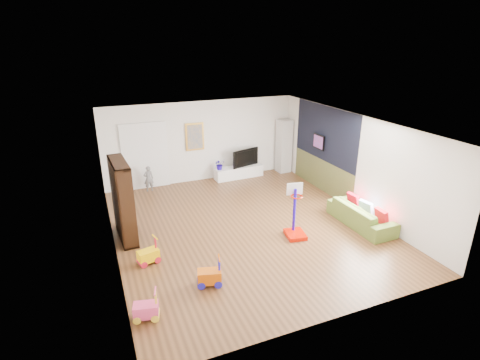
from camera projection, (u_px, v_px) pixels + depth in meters
name	position (u px, v px, depth m)	size (l,w,h in m)	color
floor	(246.00, 226.00, 9.76)	(6.50, 7.50, 0.00)	brown
ceiling	(246.00, 124.00, 8.80)	(6.50, 7.50, 0.00)	white
wall_back	(202.00, 142.00, 12.52)	(6.50, 0.00, 2.70)	silver
wall_front	(338.00, 253.00, 6.04)	(6.50, 0.00, 2.70)	white
wall_left	(109.00, 198.00, 8.12)	(0.00, 7.50, 2.70)	white
wall_right	(353.00, 162.00, 10.44)	(0.00, 7.50, 2.70)	white
navy_accent	(325.00, 134.00, 11.47)	(0.01, 3.20, 1.70)	black
olive_wainscot	(322.00, 175.00, 11.95)	(0.01, 3.20, 1.00)	brown
doorway	(145.00, 157.00, 11.91)	(1.45, 0.06, 2.10)	white
painting_back	(195.00, 137.00, 12.32)	(0.62, 0.06, 0.92)	gold
artwork_right	(319.00, 142.00, 11.72)	(0.04, 0.56, 0.46)	#7F3F8C
media_console	(239.00, 172.00, 13.10)	(1.73, 0.43, 0.40)	white
tall_cabinet	(284.00, 146.00, 13.45)	(0.45, 0.45, 1.91)	silver
bookshelf	(123.00, 201.00, 8.89)	(0.35, 1.34, 1.96)	black
sofa	(361.00, 215.00, 9.74)	(1.96, 0.77, 0.57)	#5C752B
basketball_hoop	(297.00, 212.00, 9.02)	(0.46, 0.56, 1.34)	#C71100
ride_on_yellow	(148.00, 251.00, 8.06)	(0.44, 0.27, 0.59)	#FAC102
ride_on_orange	(209.00, 272.00, 7.33)	(0.46, 0.29, 0.62)	#CF5707
ride_on_pink	(146.00, 305.00, 6.45)	(0.43, 0.26, 0.57)	#F2437C
child	(149.00, 179.00, 11.86)	(0.30, 0.20, 0.83)	slate
tv	(244.00, 157.00, 13.03)	(1.07, 0.14, 0.62)	black
vase_plant	(220.00, 164.00, 12.67)	(0.34, 0.29, 0.38)	#1B0799
pillow_left	(382.00, 217.00, 9.26)	(0.11, 0.40, 0.40)	red
pillow_center	(366.00, 208.00, 9.74)	(0.10, 0.39, 0.39)	white
pillow_right	(353.00, 200.00, 10.22)	(0.10, 0.38, 0.38)	#B5071C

